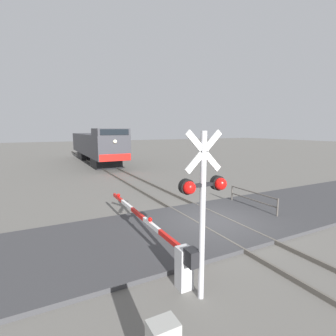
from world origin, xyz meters
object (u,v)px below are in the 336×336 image
object	(u,v)px
crossing_signal	(203,198)
guard_railing	(253,198)
locomotive	(97,145)
crossing_gate	(166,244)

from	to	relation	value
crossing_signal	guard_railing	size ratio (longest dim) A/B	1.30
locomotive	crossing_signal	xyz separation A→B (m)	(-3.26, -26.19, 0.40)
crossing_gate	guard_railing	bearing A→B (deg)	24.26
crossing_gate	guard_railing	world-z (taller)	crossing_gate
locomotive	guard_railing	distance (m)	22.02
guard_railing	locomotive	bearing A→B (deg)	97.54
crossing_gate	guard_railing	xyz separation A→B (m)	(6.30, 2.84, -0.13)
crossing_signal	crossing_gate	bearing A→B (deg)	95.76
crossing_signal	locomotive	bearing A→B (deg)	82.90
crossing_signal	guard_railing	bearing A→B (deg)	35.63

